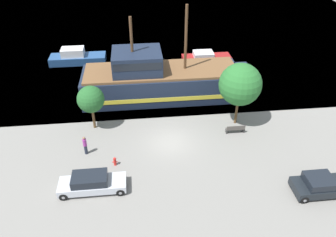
# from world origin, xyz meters

# --- Properties ---
(ground_plane) EXTENTS (160.00, 160.00, 0.00)m
(ground_plane) POSITION_xyz_m (0.00, 0.00, 0.00)
(ground_plane) COLOR gray
(water_surface) EXTENTS (80.00, 80.00, 0.00)m
(water_surface) POSITION_xyz_m (0.00, 44.00, 0.00)
(water_surface) COLOR #33566B
(water_surface) RESTS_ON ground
(pirate_ship) EXTENTS (18.08, 5.38, 9.83)m
(pirate_ship) POSITION_xyz_m (-0.23, 8.38, 1.97)
(pirate_ship) COLOR #192338
(pirate_ship) RESTS_ON water_surface
(moored_boat_dockside) EXTENTS (7.20, 2.42, 2.02)m
(moored_boat_dockside) POSITION_xyz_m (-10.35, 18.24, 0.75)
(moored_boat_dockside) COLOR navy
(moored_boat_dockside) RESTS_ON water_surface
(moored_boat_outer) EXTENTS (6.39, 2.51, 1.49)m
(moored_boat_outer) POSITION_xyz_m (6.60, 16.46, 0.57)
(moored_boat_outer) COLOR maroon
(moored_boat_outer) RESTS_ON water_surface
(parked_car_curb_front) EXTENTS (3.82, 2.02, 1.46)m
(parked_car_curb_front) POSITION_xyz_m (10.16, -7.16, 0.71)
(parked_car_curb_front) COLOR black
(parked_car_curb_front) RESTS_ON ground_plane
(parked_car_curb_mid) EXTENTS (4.96, 1.79, 1.46)m
(parked_car_curb_mid) POSITION_xyz_m (-6.48, -5.14, 0.71)
(parked_car_curb_mid) COLOR #B7BCC6
(parked_car_curb_mid) RESTS_ON ground_plane
(fire_hydrant) EXTENTS (0.42, 0.25, 0.76)m
(fire_hydrant) POSITION_xyz_m (-4.87, -2.52, 0.41)
(fire_hydrant) COLOR red
(fire_hydrant) RESTS_ON ground_plane
(bench_promenade_east) EXTENTS (1.73, 0.45, 0.85)m
(bench_promenade_east) POSITION_xyz_m (6.15, 0.72, 0.44)
(bench_promenade_east) COLOR #4C4742
(bench_promenade_east) RESTS_ON ground_plane
(pedestrian_walking_near) EXTENTS (0.32, 0.32, 1.77)m
(pedestrian_walking_near) POSITION_xyz_m (-7.36, -0.80, 0.90)
(pedestrian_walking_near) COLOR #232838
(pedestrian_walking_near) RESTS_ON ground_plane
(tree_row_east) EXTENTS (2.48, 2.48, 4.36)m
(tree_row_east) POSITION_xyz_m (-6.94, 3.02, 3.10)
(tree_row_east) COLOR brown
(tree_row_east) RESTS_ON ground_plane
(tree_row_mideast) EXTENTS (3.91, 3.91, 6.17)m
(tree_row_mideast) POSITION_xyz_m (6.60, 2.35, 4.21)
(tree_row_mideast) COLOR brown
(tree_row_mideast) RESTS_ON ground_plane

